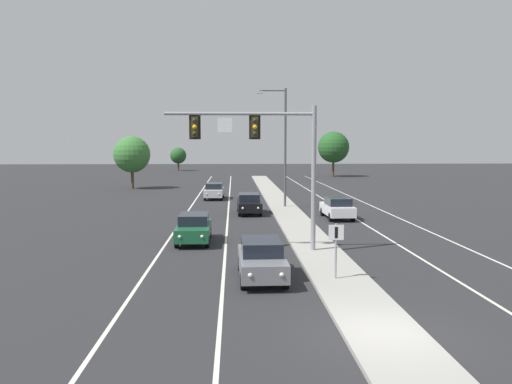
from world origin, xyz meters
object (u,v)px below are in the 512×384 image
at_px(car_oncoming_silver, 214,191).
at_px(car_receding_white, 337,208).
at_px(median_sign_post, 336,243).
at_px(car_oncoming_green, 194,228).
at_px(car_oncoming_black, 249,203).
at_px(tree_far_left_c, 178,156).
at_px(car_oncoming_grey, 262,259).
at_px(overhead_signal_mast, 266,147).
at_px(tree_far_right_a, 333,147).
at_px(street_lamp_median, 283,140).
at_px(tree_far_left_a, 132,154).

height_order(car_oncoming_silver, car_receding_white, same).
xyz_separation_m(median_sign_post, car_oncoming_green, (-6.26, 8.71, -0.77)).
xyz_separation_m(car_oncoming_black, car_oncoming_silver, (-3.15, 11.23, 0.00)).
bearing_deg(tree_far_left_c, car_oncoming_green, -83.42).
relative_size(median_sign_post, car_oncoming_green, 0.49).
relative_size(car_oncoming_grey, car_oncoming_silver, 1.00).
bearing_deg(tree_far_left_c, overhead_signal_mast, -81.04).
height_order(overhead_signal_mast, median_sign_post, overhead_signal_mast).
relative_size(car_oncoming_silver, tree_far_right_a, 0.59).
bearing_deg(tree_far_left_c, median_sign_post, -80.06).
height_order(overhead_signal_mast, street_lamp_median, street_lamp_median).
distance_m(median_sign_post, street_lamp_median, 24.42).
height_order(car_oncoming_green, car_oncoming_black, same).
distance_m(car_oncoming_green, car_receding_white, 13.25).
bearing_deg(tree_far_left_a, car_oncoming_black, -60.05).
bearing_deg(car_oncoming_green, tree_far_left_a, 105.99).
bearing_deg(street_lamp_median, median_sign_post, -90.35).
height_order(car_oncoming_green, car_oncoming_silver, same).
height_order(median_sign_post, car_oncoming_black, median_sign_post).
relative_size(car_oncoming_grey, tree_far_left_c, 0.94).
distance_m(overhead_signal_mast, tree_far_left_a, 41.05).
relative_size(car_receding_white, tree_far_right_a, 0.59).
relative_size(median_sign_post, car_receding_white, 0.49).
xyz_separation_m(tree_far_left_c, tree_far_left_a, (-1.08, -43.33, 1.09)).
distance_m(car_receding_white, tree_far_left_a, 33.46).
height_order(overhead_signal_mast, tree_far_left_a, overhead_signal_mast).
xyz_separation_m(car_oncoming_black, car_receding_white, (6.41, -2.99, 0.00)).
relative_size(median_sign_post, car_oncoming_silver, 0.49).
distance_m(street_lamp_median, car_receding_white, 8.87).
xyz_separation_m(car_oncoming_green, tree_far_left_c, (-9.09, 78.79, 2.30)).
distance_m(tree_far_left_c, tree_far_right_a, 34.95).
relative_size(street_lamp_median, car_oncoming_black, 2.23).
xyz_separation_m(median_sign_post, tree_far_left_a, (-16.42, 44.18, 2.62)).
xyz_separation_m(car_oncoming_grey, tree_far_left_c, (-12.43, 86.84, 2.30)).
bearing_deg(car_oncoming_black, street_lamp_median, 49.76).
xyz_separation_m(tree_far_left_a, tree_far_right_a, (29.17, 22.62, 0.74)).
height_order(car_oncoming_green, car_receding_white, same).
bearing_deg(tree_far_right_a, tree_far_left_c, 143.60).
xyz_separation_m(median_sign_post, car_oncoming_black, (-2.81, 20.56, -0.77)).
bearing_deg(car_oncoming_silver, car_receding_white, -56.09).
bearing_deg(tree_far_left_c, car_oncoming_silver, -80.45).
xyz_separation_m(car_oncoming_grey, car_oncoming_silver, (-3.06, 31.13, 0.00)).
height_order(overhead_signal_mast, car_oncoming_grey, overhead_signal_mast).
height_order(car_oncoming_black, tree_far_right_a, tree_far_right_a).
bearing_deg(car_oncoming_green, car_oncoming_grey, -67.42).
xyz_separation_m(street_lamp_median, tree_far_right_a, (12.61, 42.73, -0.84)).
height_order(car_oncoming_grey, car_oncoming_green, same).
bearing_deg(street_lamp_median, tree_far_left_c, 103.72).
xyz_separation_m(car_oncoming_green, car_oncoming_silver, (0.29, 23.08, 0.00)).
distance_m(overhead_signal_mast, street_lamp_median, 18.64).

